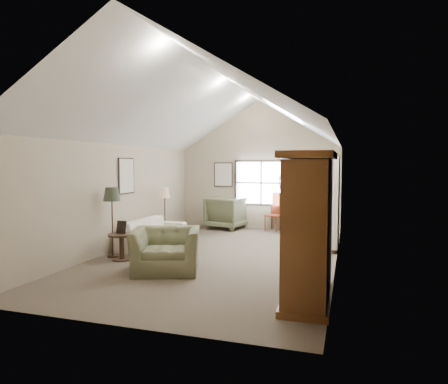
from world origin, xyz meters
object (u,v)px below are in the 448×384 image
(armoire, at_px, (309,228))
(armchair_far, at_px, (227,213))
(armchair_near, at_px, (166,250))
(sofa, at_px, (153,232))
(side_chair, at_px, (274,212))
(side_table, at_px, (122,247))
(coffee_table, at_px, (175,251))

(armoire, height_order, armchair_far, armoire)
(armchair_near, height_order, armchair_far, armchair_far)
(armchair_near, bearing_deg, sofa, 103.96)
(armoire, xyz_separation_m, sofa, (-4.13, 3.05, -0.77))
(armchair_near, height_order, side_chair, side_chair)
(armchair_near, relative_size, side_chair, 1.08)
(armoire, relative_size, sofa, 0.98)
(sofa, distance_m, armchair_far, 3.22)
(side_table, distance_m, side_chair, 5.24)
(coffee_table, bearing_deg, armchair_far, 93.07)
(armchair_near, distance_m, side_chair, 5.30)
(armchair_near, bearing_deg, armoire, -37.76)
(armchair_near, relative_size, armchair_far, 1.13)
(armoire, distance_m, coffee_table, 3.45)
(side_table, xyz_separation_m, side_chair, (2.41, 4.65, 0.30))
(side_table, bearing_deg, sofa, 93.58)
(armoire, height_order, sofa, armoire)
(side_table, bearing_deg, armchair_far, 79.00)
(side_table, bearing_deg, coffee_table, 10.44)
(armchair_far, height_order, side_table, armchair_far)
(sofa, relative_size, side_table, 3.99)
(coffee_table, distance_m, side_table, 1.16)
(sofa, height_order, side_chair, side_chair)
(armchair_near, distance_m, coffee_table, 0.78)
(side_table, relative_size, side_chair, 0.49)
(armoire, height_order, side_table, armoire)
(armchair_far, relative_size, side_chair, 0.96)
(coffee_table, xyz_separation_m, side_chair, (1.26, 4.44, 0.36))
(coffee_table, bearing_deg, sofa, 131.80)
(armoire, xyz_separation_m, side_chair, (-1.62, 6.10, -0.52))
(armchair_far, bearing_deg, sofa, 83.45)
(side_chair, bearing_deg, coffee_table, -85.25)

